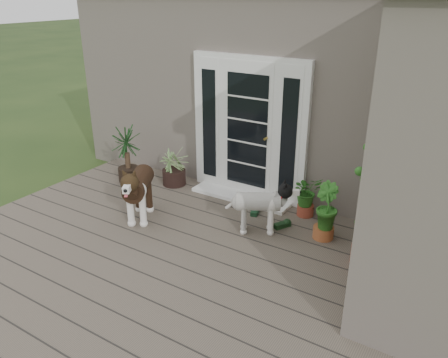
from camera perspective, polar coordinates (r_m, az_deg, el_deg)
The scene contains 14 objects.
deck at distance 5.45m, azimuth -6.80°, elevation -11.22°, with size 6.20×4.60×0.12m, color #6B5B4C.
house_main at distance 8.37m, azimuth 11.45°, elevation 11.92°, with size 7.40×4.00×3.10m, color #665E54.
door_unit at distance 6.72m, azimuth 3.15°, elevation 6.49°, with size 1.90×0.14×2.15m, color white.
door_step at distance 6.94m, azimuth 2.16°, elevation -2.25°, with size 1.60×0.40×0.05m, color white.
brindle_dog at distance 6.28m, azimuth -10.82°, elevation -1.78°, with size 0.41×0.95×0.79m, color #331F12, non-canonical shape.
white_dog at distance 5.88m, azimuth 4.38°, elevation -3.96°, with size 0.33×0.78×0.65m, color silver, non-canonical shape.
spider_plant at distance 7.34m, azimuth -6.49°, elevation 1.81°, with size 0.64×0.64×0.69m, color #A1B670, non-canonical shape.
yucca at distance 7.56m, azimuth -12.34°, elevation 3.09°, with size 0.65×0.65×0.95m, color black, non-canonical shape.
herb_a at distance 6.42m, azimuth 10.51°, elevation -2.52°, with size 0.41×0.41×0.52m, color #24651C.
herb_b at distance 5.89m, azimuth 12.79°, elevation -5.02°, with size 0.37×0.37×0.56m, color #164C15.
herb_c at distance 6.19m, azimuth 18.85°, elevation -4.61°, with size 0.32×0.32×0.49m, color #1D4C15.
sapling at distance 5.18m, azimuth 18.79°, elevation -1.87°, with size 0.54×0.54×1.83m, color #1B601E, non-canonical shape.
clog_left at distance 6.48m, azimuth 4.08°, elevation -4.07°, with size 0.13×0.28×0.08m, color #15361E, non-canonical shape.
clog_right at distance 6.15m, azimuth 7.49°, elevation -5.79°, with size 0.13×0.28×0.08m, color black, non-canonical shape.
Camera 1 is at (2.91, -3.04, 3.12)m, focal length 35.59 mm.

